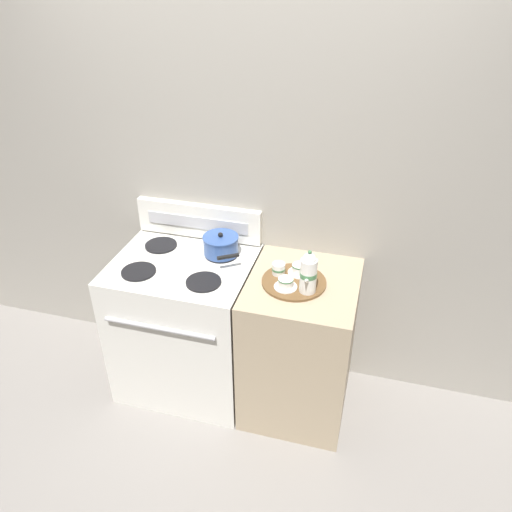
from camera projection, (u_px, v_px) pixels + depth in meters
ground_plane at (235, 386)px, 3.18m from camera, size 6.00×6.00×0.00m
wall_back at (249, 208)px, 2.88m from camera, size 6.00×0.05×2.20m
stove at (187, 324)px, 3.01m from camera, size 0.78×0.67×0.89m
control_panel at (199, 221)px, 2.96m from camera, size 0.77×0.05×0.21m
side_counter at (299, 345)px, 2.86m from camera, size 0.58×0.64×0.88m
saucepan at (221, 245)px, 2.82m from camera, size 0.24×0.28×0.13m
serving_tray at (294, 282)px, 2.62m from camera, size 0.34×0.34×0.01m
teapot at (308, 272)px, 2.48m from camera, size 0.09×0.14×0.24m
teacup_left at (299, 269)px, 2.66m from camera, size 0.12×0.12×0.05m
teacup_right at (286, 283)px, 2.55m from camera, size 0.12×0.12×0.05m
creamer_jug at (279, 269)px, 2.65m from camera, size 0.07×0.07×0.06m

